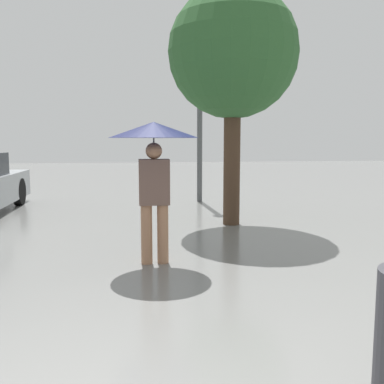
# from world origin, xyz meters

# --- Properties ---
(pedestrian) EXTENTS (1.14, 1.14, 1.83)m
(pedestrian) POSITION_xyz_m (0.54, 4.30, 1.50)
(pedestrian) COLOR #9E7051
(pedestrian) RESTS_ON ground_plane
(tree) EXTENTS (2.39, 2.39, 4.39)m
(tree) POSITION_xyz_m (2.13, 6.73, 3.16)
(tree) COLOR #473323
(tree) RESTS_ON ground_plane
(street_lamp) EXTENTS (0.31, 0.31, 4.83)m
(street_lamp) POSITION_xyz_m (2.01, 9.85, 2.89)
(street_lamp) COLOR #515456
(street_lamp) RESTS_ON ground_plane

